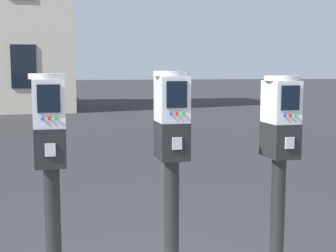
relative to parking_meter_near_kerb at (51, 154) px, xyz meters
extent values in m
cylinder|color=black|center=(0.00, 0.00, -0.53)|extent=(0.09, 0.09, 0.94)
cube|color=black|center=(0.00, 0.00, 0.05)|extent=(0.17, 0.24, 0.22)
cube|color=#A5A8AD|center=(0.00, -0.13, 0.05)|extent=(0.06, 0.01, 0.07)
cube|color=#B7BABF|center=(0.00, 0.00, 0.29)|extent=(0.17, 0.23, 0.27)
cube|color=black|center=(0.00, -0.12, 0.32)|extent=(0.12, 0.01, 0.15)
cylinder|color=blue|center=(-0.03, -0.12, 0.21)|extent=(0.02, 0.01, 0.02)
cylinder|color=red|center=(0.00, -0.12, 0.21)|extent=(0.02, 0.01, 0.02)
cylinder|color=green|center=(0.04, -0.12, 0.21)|extent=(0.02, 0.01, 0.02)
cylinder|color=#B7BABF|center=(0.00, 0.00, 0.44)|extent=(0.22, 0.22, 0.03)
cylinder|color=black|center=(0.70, 0.00, -0.53)|extent=(0.09, 0.09, 0.95)
cube|color=black|center=(0.70, 0.00, 0.06)|extent=(0.17, 0.24, 0.22)
cube|color=#A5A8AD|center=(0.70, -0.13, 0.06)|extent=(0.06, 0.01, 0.07)
cube|color=#B7BABF|center=(0.70, 0.00, 0.30)|extent=(0.17, 0.23, 0.27)
cube|color=black|center=(0.70, -0.12, 0.33)|extent=(0.12, 0.01, 0.15)
cylinder|color=blue|center=(0.67, -0.12, 0.23)|extent=(0.02, 0.01, 0.02)
cylinder|color=red|center=(0.70, -0.12, 0.23)|extent=(0.02, 0.01, 0.02)
cylinder|color=green|center=(0.74, -0.12, 0.23)|extent=(0.02, 0.01, 0.02)
cylinder|color=#B7BABF|center=(0.70, 0.00, 0.45)|extent=(0.22, 0.22, 0.03)
cylinder|color=black|center=(1.40, 0.00, -0.54)|extent=(0.09, 0.09, 0.93)
cube|color=black|center=(1.40, 0.00, 0.04)|extent=(0.17, 0.24, 0.22)
cube|color=#A5A8AD|center=(1.40, -0.13, 0.04)|extent=(0.06, 0.01, 0.07)
cube|color=#B7BABF|center=(1.40, 0.00, 0.28)|extent=(0.17, 0.23, 0.26)
cube|color=black|center=(1.40, -0.12, 0.31)|extent=(0.12, 0.01, 0.15)
cylinder|color=blue|center=(1.37, -0.12, 0.20)|extent=(0.02, 0.01, 0.02)
cylinder|color=red|center=(1.40, -0.12, 0.20)|extent=(0.02, 0.01, 0.02)
cylinder|color=green|center=(1.44, -0.12, 0.20)|extent=(0.02, 0.01, 0.02)
cylinder|color=#B7BABF|center=(1.40, 0.00, 0.42)|extent=(0.22, 0.22, 0.03)
cube|color=black|center=(-1.37, 15.05, 0.63)|extent=(0.90, 0.06, 1.60)
camera|label=1|loc=(0.09, -2.61, 0.47)|focal=48.81mm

